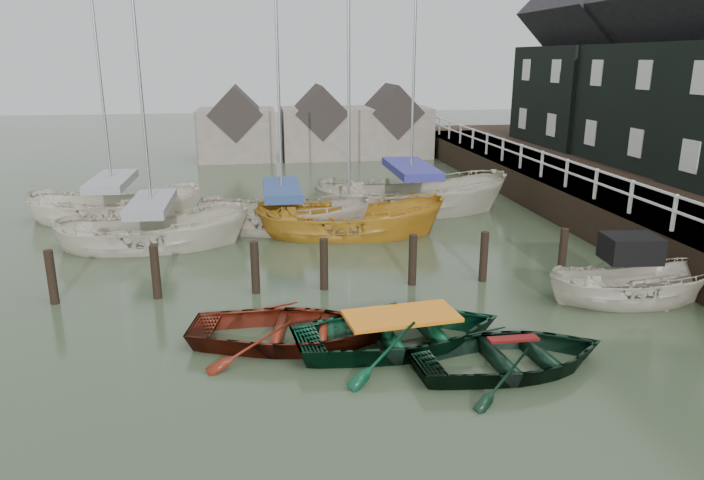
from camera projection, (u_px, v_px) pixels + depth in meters
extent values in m
plane|color=#303D26|center=(392.00, 333.00, 14.04)|extent=(120.00, 120.00, 0.00)
cube|color=black|center=(577.00, 178.00, 24.50)|extent=(3.00, 32.00, 0.20)
cube|color=silver|center=(543.00, 152.00, 23.99)|extent=(0.06, 32.00, 0.06)
cube|color=silver|center=(542.00, 163.00, 24.11)|extent=(0.06, 32.00, 0.06)
cube|color=black|center=(699.00, 208.00, 25.68)|extent=(14.00, 38.00, 1.50)
cube|color=black|center=(682.00, 105.00, 26.46)|extent=(6.00, 7.00, 5.00)
cube|color=black|center=(596.00, 96.00, 33.11)|extent=(6.40, 7.00, 5.00)
cube|color=black|center=(605.00, 10.00, 31.92)|extent=(6.52, 7.14, 6.52)
cylinder|color=black|center=(53.00, 285.00, 15.60)|extent=(0.22, 0.22, 1.80)
cylinder|color=black|center=(156.00, 280.00, 15.96)|extent=(0.22, 0.22, 1.80)
cylinder|color=black|center=(255.00, 275.00, 16.32)|extent=(0.22, 0.22, 1.80)
cylinder|color=black|center=(324.00, 271.00, 16.58)|extent=(0.22, 0.22, 1.80)
cylinder|color=black|center=(412.00, 267.00, 16.92)|extent=(0.22, 0.22, 1.80)
cylinder|color=black|center=(483.00, 264.00, 17.21)|extent=(0.22, 0.22, 1.80)
cylinder|color=black|center=(562.00, 260.00, 17.54)|extent=(0.22, 0.22, 1.80)
cube|color=#665B51|center=(237.00, 134.00, 37.73)|extent=(4.50, 4.00, 3.00)
cube|color=#282321|center=(236.00, 112.00, 37.37)|extent=(3.18, 4.08, 3.18)
cube|color=#665B51|center=(320.00, 133.00, 38.45)|extent=(4.50, 4.00, 3.00)
cube|color=#282321|center=(319.00, 111.00, 38.08)|extent=(3.18, 4.08, 3.18)
cube|color=#665B51|center=(391.00, 132.00, 39.09)|extent=(4.50, 4.00, 3.00)
cube|color=#282321|center=(392.00, 110.00, 38.73)|extent=(3.18, 4.08, 3.18)
imported|color=#55180C|center=(291.00, 343.00, 13.58)|extent=(4.81, 3.80, 0.90)
imported|color=#08301B|center=(401.00, 346.00, 13.42)|extent=(4.93, 3.78, 0.95)
imported|color=black|center=(511.00, 368.00, 12.47)|extent=(4.28, 3.23, 0.84)
imported|color=#BAB39F|center=(629.00, 302.00, 15.80)|extent=(4.34, 2.00, 1.62)
cube|color=black|center=(631.00, 248.00, 15.61)|extent=(1.40, 1.13, 0.65)
imported|color=beige|center=(155.00, 247.00, 20.48)|extent=(6.21, 2.46, 2.38)
cylinder|color=#B2B2B7|center=(140.00, 80.00, 19.00)|extent=(0.10, 0.10, 7.95)
cube|color=gray|center=(151.00, 204.00, 20.08)|extent=(3.42, 1.31, 0.30)
imported|color=#BEB3A2|center=(283.00, 230.00, 22.45)|extent=(6.79, 4.23, 2.46)
cylinder|color=#B2B2B7|center=(277.00, 49.00, 20.71)|extent=(0.10, 0.10, 9.74)
cube|color=navy|center=(282.00, 190.00, 22.04)|extent=(3.72, 2.28, 0.30)
imported|color=#B98022|center=(349.00, 234.00, 21.89)|extent=(6.85, 3.36, 2.54)
cylinder|color=#B2B2B7|center=(349.00, 87.00, 20.49)|extent=(0.10, 0.10, 7.23)
imported|color=#B8B39D|center=(410.00, 211.00, 25.15)|extent=(7.91, 3.70, 2.95)
cylinder|color=#B2B2B7|center=(414.00, 49.00, 23.40)|extent=(0.10, 0.10, 9.27)
cube|color=navy|center=(411.00, 168.00, 24.66)|extent=(4.35, 1.98, 0.30)
imported|color=beige|center=(116.00, 221.00, 23.69)|extent=(6.93, 3.53, 2.55)
cylinder|color=#B2B2B7|center=(100.00, 73.00, 22.17)|extent=(0.10, 0.10, 8.01)
cube|color=gray|center=(111.00, 181.00, 23.26)|extent=(3.80, 1.90, 0.30)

